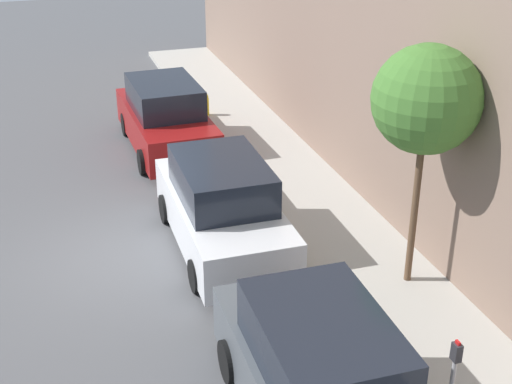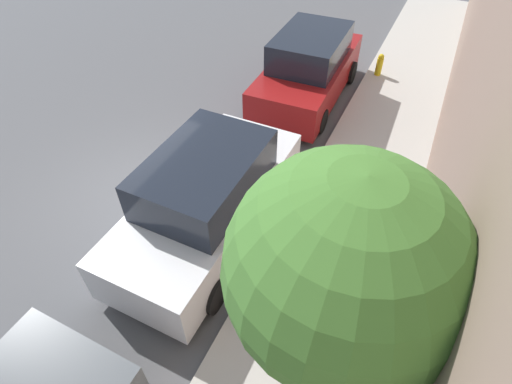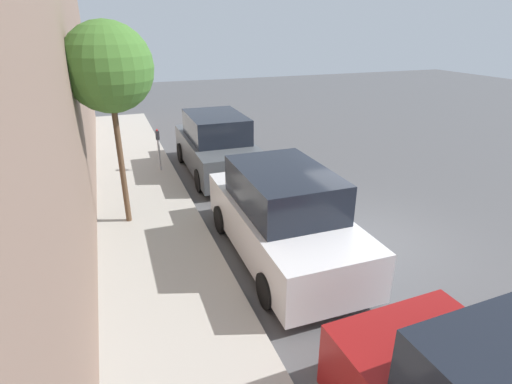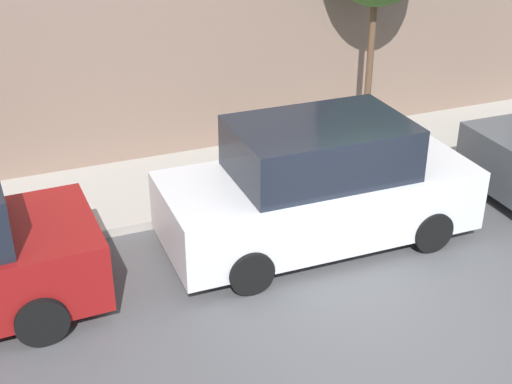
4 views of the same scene
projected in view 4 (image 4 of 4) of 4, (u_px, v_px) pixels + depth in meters
name	position (u px, v px, depth m)	size (l,w,h in m)	color
ground_plane	(376.00, 323.00, 9.40)	(60.00, 60.00, 0.00)	#515154
sidewalk	(245.00, 173.00, 13.27)	(2.48, 32.00, 0.15)	#B2ADA3
parked_suv_second	(318.00, 187.00, 10.87)	(2.08, 4.82, 1.98)	silver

